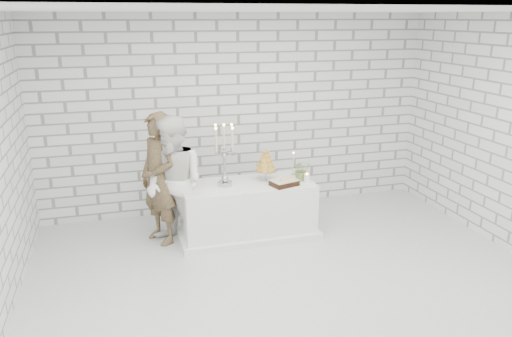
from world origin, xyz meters
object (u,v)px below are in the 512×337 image
object	(u,v)px
cake_table	(247,209)
candelabra	(224,155)
bride	(175,183)
groom	(159,179)
croquembouche	(266,164)

from	to	relation	value
cake_table	candelabra	distance (m)	0.86
bride	candelabra	distance (m)	0.75
groom	croquembouche	world-z (taller)	groom
candelabra	cake_table	bearing A→B (deg)	-0.52
groom	bride	bearing A→B (deg)	10.88
bride	croquembouche	world-z (taller)	bride
groom	bride	distance (m)	0.28
candelabra	bride	bearing A→B (deg)	-171.09
bride	candelabra	size ratio (longest dim) A/B	2.05
groom	bride	xyz separation A→B (m)	(0.18, -0.22, -0.01)
candelabra	croquembouche	world-z (taller)	candelabra
groom	candelabra	distance (m)	0.92
bride	cake_table	bearing A→B (deg)	62.31
croquembouche	bride	bearing A→B (deg)	-172.43
groom	croquembouche	xyz separation A→B (m)	(1.46, -0.05, 0.09)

